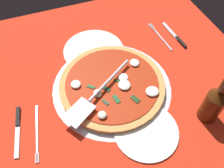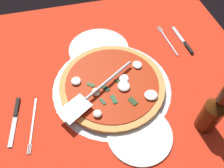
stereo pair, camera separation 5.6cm
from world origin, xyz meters
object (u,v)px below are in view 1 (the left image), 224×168
(pizza_server, at_px, (96,94))
(place_setting_far, at_px, (168,37))
(dinner_plate_right, at_px, (146,131))
(place_setting_near, at_px, (27,130))
(pizza, at_px, (112,84))
(beer_bottle, at_px, (215,102))
(dinner_plate_left, at_px, (94,51))

(pizza_server, xyz_separation_m, place_setting_far, (-0.20, 0.39, -0.04))
(dinner_plate_right, relative_size, pizza_server, 0.71)
(place_setting_near, bearing_deg, pizza, 110.62)
(place_setting_far, bearing_deg, dinner_plate_right, 138.69)
(pizza, xyz_separation_m, place_setting_far, (-0.16, 0.32, -0.01))
(pizza, bearing_deg, place_setting_far, 116.77)
(place_setting_near, bearing_deg, beer_bottle, 83.57)
(dinner_plate_left, bearing_deg, place_setting_near, -49.67)
(place_setting_far, bearing_deg, dinner_plate_left, 80.01)
(dinner_plate_left, height_order, beer_bottle, beer_bottle)
(place_setting_far, distance_m, beer_bottle, 0.39)
(dinner_plate_right, height_order, place_setting_near, place_setting_near)
(beer_bottle, bearing_deg, place_setting_near, -105.59)
(beer_bottle, bearing_deg, place_setting_far, 169.70)
(place_setting_far, relative_size, beer_bottle, 0.89)
(beer_bottle, bearing_deg, pizza_server, -120.05)
(dinner_plate_left, xyz_separation_m, place_setting_near, (0.26, -0.31, -0.00))
(dinner_plate_left, distance_m, dinner_plate_right, 0.40)
(place_setting_near, height_order, place_setting_far, same)
(pizza_server, distance_m, beer_bottle, 0.37)
(dinner_plate_right, distance_m, pizza, 0.20)
(dinner_plate_left, height_order, pizza, pizza)
(dinner_plate_right, height_order, pizza_server, pizza_server)
(dinner_plate_left, bearing_deg, place_setting_far, 83.58)
(dinner_plate_right, distance_m, beer_bottle, 0.23)
(dinner_plate_right, distance_m, place_setting_near, 0.38)
(place_setting_near, relative_size, beer_bottle, 0.98)
(dinner_plate_left, relative_size, place_setting_far, 1.22)
(dinner_plate_right, bearing_deg, dinner_plate_left, -173.62)
(pizza_server, bearing_deg, dinner_plate_left, -137.86)
(dinner_plate_left, relative_size, place_setting_near, 1.10)
(pizza_server, relative_size, beer_bottle, 1.27)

